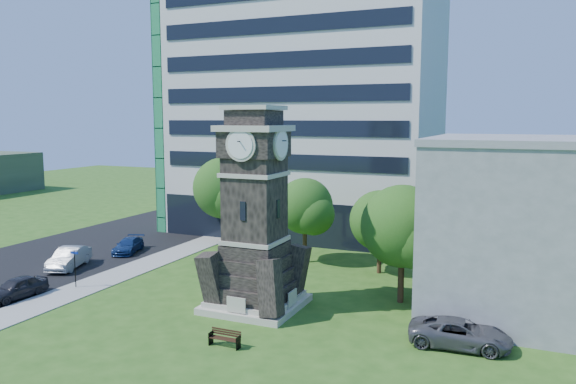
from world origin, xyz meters
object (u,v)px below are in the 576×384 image
at_px(car_street_mid, 69,258).
at_px(street_sign, 75,265).
at_px(clock_tower, 255,222).
at_px(car_east_lot, 460,333).
at_px(car_street_south, 17,288).
at_px(car_street_north, 128,246).
at_px(park_bench, 225,338).

distance_m(car_street_mid, street_sign, 5.74).
xyz_separation_m(clock_tower, car_east_lot, (12.20, -1.23, -4.58)).
bearing_deg(car_street_mid, car_street_south, -90.40).
xyz_separation_m(car_street_south, car_street_north, (-1.59, 12.80, -0.07)).
distance_m(car_street_north, park_bench, 22.65).
relative_size(clock_tower, car_east_lot, 2.41).
height_order(car_street_north, car_east_lot, car_east_lot).
relative_size(car_street_north, street_sign, 1.62).
height_order(car_street_south, street_sign, street_sign).
bearing_deg(street_sign, car_street_mid, 136.93).
height_order(clock_tower, street_sign, clock_tower).
distance_m(clock_tower, street_sign, 13.60).
relative_size(car_street_south, park_bench, 2.37).
distance_m(car_street_mid, park_bench, 20.34).
height_order(car_street_mid, park_bench, car_street_mid).
bearing_deg(car_street_north, car_street_mid, -117.18).
height_order(park_bench, street_sign, street_sign).
relative_size(clock_tower, car_street_north, 2.90).
height_order(car_street_south, park_bench, car_street_south).
height_order(clock_tower, park_bench, clock_tower).
bearing_deg(car_east_lot, street_sign, 86.95).
distance_m(car_street_south, car_street_north, 12.90).
distance_m(car_street_south, street_sign, 3.81).
relative_size(clock_tower, car_street_mid, 2.55).
distance_m(car_street_north, street_sign, 10.23).
bearing_deg(car_street_south, car_street_north, 101.22).
distance_m(car_street_south, car_east_lot, 27.25).
relative_size(car_street_south, street_sign, 1.54).
bearing_deg(clock_tower, car_street_mid, 172.40).
bearing_deg(car_east_lot, car_street_mid, 79.70).
distance_m(car_street_south, car_street_mid, 7.36).
bearing_deg(clock_tower, car_east_lot, -5.78).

